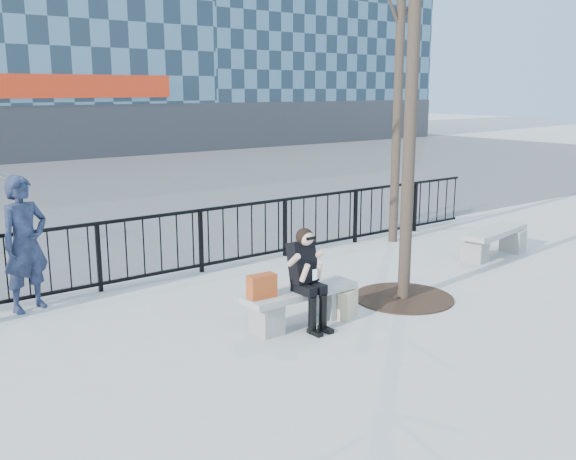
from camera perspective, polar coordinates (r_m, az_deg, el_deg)
ground at (r=8.71m, az=1.10°, el=-8.34°), size 120.00×120.00×0.00m
street_surface at (r=22.19m, az=-23.71°, el=3.40°), size 60.00×23.00×0.01m
railing at (r=10.96m, az=-8.66°, el=-1.09°), size 14.00×0.06×1.10m
tree_grate at (r=9.87m, az=10.20°, el=-5.94°), size 1.50×1.50×0.02m
bench_main at (r=8.61m, az=1.11°, el=-6.47°), size 1.65×0.46×0.49m
bench_second at (r=12.64m, az=17.91°, el=-0.82°), size 1.77×0.49×0.53m
seated_woman at (r=8.38m, az=1.80°, el=-4.36°), size 0.50×0.64×1.34m
handbag at (r=8.17m, az=-2.35°, el=-5.01°), size 0.38×0.19×0.30m
shopping_bag at (r=8.94m, az=5.35°, el=-6.53°), size 0.43×0.32×0.39m
standing_man at (r=9.72m, az=-22.33°, el=-1.14°), size 0.82×0.67×1.93m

